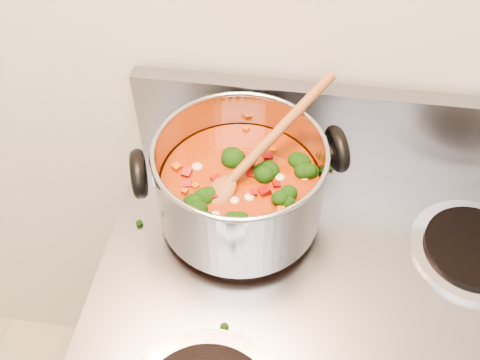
% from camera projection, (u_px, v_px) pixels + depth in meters
% --- Properties ---
extents(stockpot, '(0.32, 0.25, 0.15)m').
position_uv_depth(stockpot, '(240.00, 184.00, 0.80)').
color(stockpot, '#ABACB4').
rests_on(stockpot, electric_range).
extents(wooden_spoon, '(0.20, 0.23, 0.12)m').
position_uv_depth(wooden_spoon, '(248.00, 163.00, 0.78)').
color(wooden_spoon, brown).
rests_on(wooden_spoon, stockpot).
extents(cooktop_crumbs, '(0.06, 0.01, 0.01)m').
position_uv_depth(cooktop_crumbs, '(231.00, 158.00, 0.94)').
color(cooktop_crumbs, black).
rests_on(cooktop_crumbs, electric_range).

